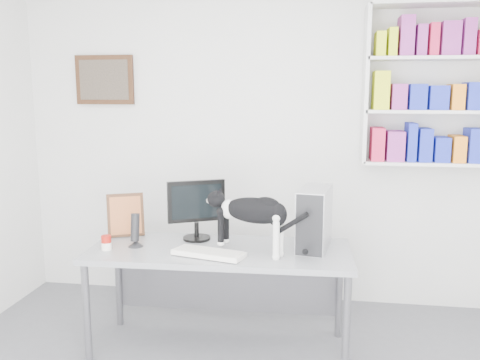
{
  "coord_description": "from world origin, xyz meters",
  "views": [
    {
      "loc": [
        0.55,
        -2.28,
        1.8
      ],
      "look_at": [
        -0.04,
        1.53,
        1.13
      ],
      "focal_mm": 38.0,
      "sensor_mm": 36.0,
      "label": 1
    }
  ],
  "objects_px": {
    "pc_tower": "(315,218)",
    "speaker": "(135,230)",
    "soup_can": "(106,243)",
    "leaning_print": "(126,214)",
    "cat": "(252,225)",
    "desk": "(220,300)",
    "keyboard": "(209,253)",
    "bookshelf": "(432,85)",
    "monitor": "(196,210)"
  },
  "relations": [
    {
      "from": "bookshelf",
      "to": "cat",
      "type": "relative_size",
      "value": 1.92
    },
    {
      "from": "pc_tower",
      "to": "keyboard",
      "type": "bearing_deg",
      "value": -148.38
    },
    {
      "from": "keyboard",
      "to": "desk",
      "type": "bearing_deg",
      "value": 90.32
    },
    {
      "from": "monitor",
      "to": "speaker",
      "type": "relative_size",
      "value": 1.83
    },
    {
      "from": "leaning_print",
      "to": "soup_can",
      "type": "bearing_deg",
      "value": -115.72
    },
    {
      "from": "pc_tower",
      "to": "cat",
      "type": "height_order",
      "value": "pc_tower"
    },
    {
      "from": "desk",
      "to": "keyboard",
      "type": "xyz_separation_m",
      "value": [
        -0.04,
        -0.16,
        0.39
      ]
    },
    {
      "from": "soup_can",
      "to": "cat",
      "type": "height_order",
      "value": "cat"
    },
    {
      "from": "desk",
      "to": "speaker",
      "type": "distance_m",
      "value": 0.76
    },
    {
      "from": "pc_tower",
      "to": "cat",
      "type": "xyz_separation_m",
      "value": [
        -0.4,
        -0.2,
        -0.01
      ]
    },
    {
      "from": "desk",
      "to": "speaker",
      "type": "relative_size",
      "value": 7.33
    },
    {
      "from": "soup_can",
      "to": "monitor",
      "type": "bearing_deg",
      "value": 31.25
    },
    {
      "from": "keyboard",
      "to": "cat",
      "type": "height_order",
      "value": "cat"
    },
    {
      "from": "bookshelf",
      "to": "cat",
      "type": "xyz_separation_m",
      "value": [
        -1.27,
        -0.93,
        -0.91
      ]
    },
    {
      "from": "keyboard",
      "to": "soup_can",
      "type": "height_order",
      "value": "soup_can"
    },
    {
      "from": "speaker",
      "to": "leaning_print",
      "type": "xyz_separation_m",
      "value": [
        -0.16,
        0.24,
        0.04
      ]
    },
    {
      "from": "keyboard",
      "to": "pc_tower",
      "type": "relative_size",
      "value": 1.13
    },
    {
      "from": "speaker",
      "to": "leaning_print",
      "type": "height_order",
      "value": "leaning_print"
    },
    {
      "from": "keyboard",
      "to": "cat",
      "type": "xyz_separation_m",
      "value": [
        0.27,
        0.09,
        0.18
      ]
    },
    {
      "from": "keyboard",
      "to": "speaker",
      "type": "relative_size",
      "value": 1.93
    },
    {
      "from": "bookshelf",
      "to": "desk",
      "type": "bearing_deg",
      "value": -150.22
    },
    {
      "from": "speaker",
      "to": "soup_can",
      "type": "bearing_deg",
      "value": -147.06
    },
    {
      "from": "pc_tower",
      "to": "bookshelf",
      "type": "bearing_deg",
      "value": 49.3
    },
    {
      "from": "speaker",
      "to": "soup_can",
      "type": "height_order",
      "value": "speaker"
    },
    {
      "from": "bookshelf",
      "to": "speaker",
      "type": "distance_m",
      "value": 2.48
    },
    {
      "from": "pc_tower",
      "to": "cat",
      "type": "distance_m",
      "value": 0.45
    },
    {
      "from": "speaker",
      "to": "cat",
      "type": "relative_size",
      "value": 0.38
    },
    {
      "from": "desk",
      "to": "cat",
      "type": "height_order",
      "value": "cat"
    },
    {
      "from": "leaning_print",
      "to": "bookshelf",
      "type": "bearing_deg",
      "value": -8.04
    },
    {
      "from": "bookshelf",
      "to": "desk",
      "type": "height_order",
      "value": "bookshelf"
    },
    {
      "from": "bookshelf",
      "to": "leaning_print",
      "type": "bearing_deg",
      "value": -163.66
    },
    {
      "from": "pc_tower",
      "to": "speaker",
      "type": "relative_size",
      "value": 1.71
    },
    {
      "from": "pc_tower",
      "to": "monitor",
      "type": "bearing_deg",
      "value": -175.85
    },
    {
      "from": "cat",
      "to": "monitor",
      "type": "bearing_deg",
      "value": 165.89
    },
    {
      "from": "pc_tower",
      "to": "soup_can",
      "type": "distance_m",
      "value": 1.42
    },
    {
      "from": "desk",
      "to": "soup_can",
      "type": "relative_size",
      "value": 18.0
    },
    {
      "from": "desk",
      "to": "cat",
      "type": "bearing_deg",
      "value": -19.46
    },
    {
      "from": "speaker",
      "to": "cat",
      "type": "distance_m",
      "value": 0.82
    },
    {
      "from": "desk",
      "to": "leaning_print",
      "type": "bearing_deg",
      "value": 162.98
    },
    {
      "from": "speaker",
      "to": "leaning_print",
      "type": "relative_size",
      "value": 0.74
    },
    {
      "from": "soup_can",
      "to": "leaning_print",
      "type": "bearing_deg",
      "value": 88.66
    },
    {
      "from": "keyboard",
      "to": "soup_can",
      "type": "bearing_deg",
      "value": -167.82
    },
    {
      "from": "desk",
      "to": "speaker",
      "type": "height_order",
      "value": "speaker"
    },
    {
      "from": "desk",
      "to": "monitor",
      "type": "bearing_deg",
      "value": 135.11
    },
    {
      "from": "desk",
      "to": "cat",
      "type": "relative_size",
      "value": 2.76
    },
    {
      "from": "pc_tower",
      "to": "cat",
      "type": "relative_size",
      "value": 0.65
    },
    {
      "from": "soup_can",
      "to": "pc_tower",
      "type": "bearing_deg",
      "value": 10.71
    },
    {
      "from": "keyboard",
      "to": "speaker",
      "type": "bearing_deg",
      "value": -178.65
    },
    {
      "from": "desk",
      "to": "keyboard",
      "type": "height_order",
      "value": "keyboard"
    },
    {
      "from": "pc_tower",
      "to": "soup_can",
      "type": "bearing_deg",
      "value": -160.45
    }
  ]
}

